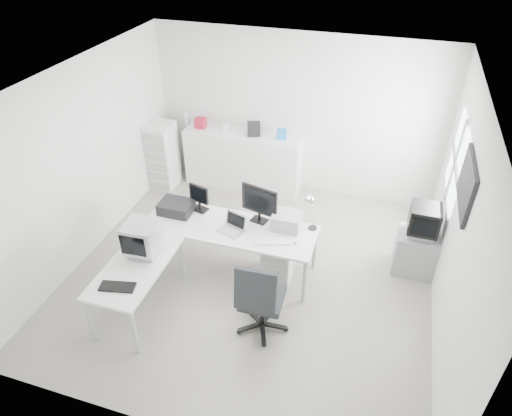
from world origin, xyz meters
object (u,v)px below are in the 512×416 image
(crt_monitor, at_px, (143,240))
(laptop, at_px, (230,225))
(inkjet_printer, at_px, (176,207))
(tv_cabinet, at_px, (416,252))
(side_desk, at_px, (139,287))
(laser_printer, at_px, (287,221))
(filing_cabinet, at_px, (163,155))
(crt_tv, at_px, (424,222))
(lcd_monitor_small, at_px, (199,198))
(sideboard, at_px, (243,160))
(lcd_monitor_large, at_px, (259,204))
(main_desk, at_px, (231,247))
(drawer_pedestal, at_px, (279,259))
(office_chair, at_px, (262,294))

(crt_monitor, bearing_deg, laptop, 36.26)
(inkjet_printer, xyz_separation_m, tv_cabinet, (3.39, 0.65, -0.51))
(side_desk, relative_size, laser_printer, 3.61)
(laptop, height_order, filing_cabinet, filing_cabinet)
(inkjet_printer, relative_size, filing_cabinet, 0.38)
(crt_monitor, distance_m, crt_tv, 3.75)
(lcd_monitor_small, xyz_separation_m, crt_tv, (3.09, 0.50, -0.08))
(crt_tv, xyz_separation_m, sideboard, (-3.10, 1.48, -0.34))
(inkjet_printer, xyz_separation_m, crt_tv, (3.39, 0.65, 0.03))
(laptop, relative_size, laser_printer, 0.93)
(side_desk, bearing_deg, lcd_monitor_large, 48.37)
(lcd_monitor_large, height_order, filing_cabinet, lcd_monitor_large)
(crt_tv, relative_size, filing_cabinet, 0.41)
(side_desk, bearing_deg, laptop, 48.01)
(crt_monitor, height_order, tv_cabinet, crt_monitor)
(laser_printer, distance_m, crt_tv, 1.87)
(lcd_monitor_small, relative_size, tv_cabinet, 0.62)
(side_desk, bearing_deg, sideboard, 85.01)
(lcd_monitor_small, distance_m, lcd_monitor_large, 0.90)
(lcd_monitor_large, distance_m, sideboard, 2.24)
(lcd_monitor_small, bearing_deg, sideboard, 105.58)
(laptop, xyz_separation_m, crt_tv, (2.49, 0.85, -0.00))
(tv_cabinet, bearing_deg, laser_printer, -163.50)
(main_desk, bearing_deg, tv_cabinet, 16.46)
(inkjet_printer, xyz_separation_m, sideboard, (0.29, 2.13, -0.30))
(drawer_pedestal, bearing_deg, inkjet_printer, 178.15)
(tv_cabinet, bearing_deg, laptop, -161.15)
(lcd_monitor_large, relative_size, laptop, 1.56)
(side_desk, height_order, lcd_monitor_large, lcd_monitor_large)
(drawer_pedestal, xyz_separation_m, tv_cabinet, (1.84, 0.70, 0.02))
(lcd_monitor_large, relative_size, sideboard, 0.27)
(crt_monitor, relative_size, tv_cabinet, 0.65)
(side_desk, xyz_separation_m, laser_printer, (1.60, 1.32, 0.49))
(drawer_pedestal, distance_m, laptop, 0.88)
(office_chair, height_order, filing_cabinet, filing_cabinet)
(crt_tv, relative_size, sideboard, 0.24)
(inkjet_printer, xyz_separation_m, laptop, (0.90, -0.20, 0.03))
(lcd_monitor_large, distance_m, filing_cabinet, 2.82)
(lcd_monitor_small, xyz_separation_m, lcd_monitor_large, (0.90, 0.00, 0.08))
(office_chair, xyz_separation_m, tv_cabinet, (1.79, 1.68, -0.25))
(drawer_pedestal, distance_m, sideboard, 2.53)
(drawer_pedestal, xyz_separation_m, crt_tv, (1.84, 0.70, 0.57))
(lcd_monitor_large, bearing_deg, lcd_monitor_small, -166.18)
(inkjet_printer, bearing_deg, lcd_monitor_small, 26.36)
(laser_printer, bearing_deg, lcd_monitor_small, 178.05)
(lcd_monitor_small, bearing_deg, crt_monitor, -89.92)
(drawer_pedestal, bearing_deg, tv_cabinet, 20.84)
(filing_cabinet, bearing_deg, drawer_pedestal, -33.49)
(office_chair, distance_m, sideboard, 3.43)
(office_chair, distance_m, crt_tv, 2.47)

